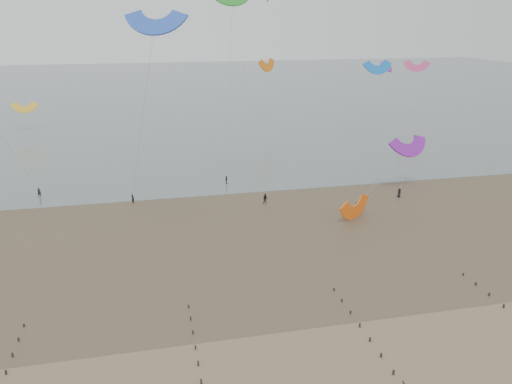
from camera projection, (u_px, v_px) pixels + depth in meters
ground at (339, 356)px, 50.08m from camera, size 500.00×500.00×0.00m
sea_and_shore at (238, 226)px, 80.96m from camera, size 500.00×665.00×0.03m
kitesurfer_lead at (133, 198)px, 90.82m from camera, size 0.76×0.75×1.77m
kitesurfers at (380, 182)px, 99.76m from camera, size 111.93×23.14×1.88m
grounded_kite at (355, 218)px, 84.50m from camera, size 8.96×8.58×3.89m
kites_airborne at (205, 64)px, 124.70m from camera, size 257.67×108.60×41.82m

